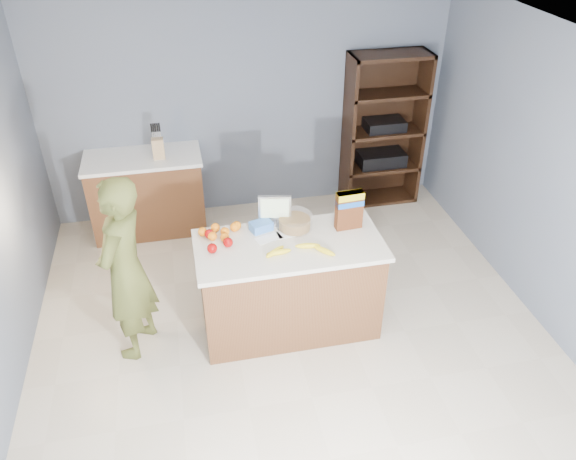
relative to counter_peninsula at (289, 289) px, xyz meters
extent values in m
cube|color=beige|center=(0.00, -0.30, -0.42)|extent=(4.50, 5.00, 0.02)
cube|color=slate|center=(0.00, 2.20, 0.83)|extent=(4.50, 0.02, 2.50)
cube|color=slate|center=(2.25, -0.30, 0.83)|extent=(0.02, 5.00, 2.50)
cube|color=white|center=(0.00, -0.30, 2.08)|extent=(4.50, 5.00, 0.02)
cube|color=brown|center=(0.00, 0.00, 0.01)|extent=(1.50, 0.70, 0.86)
cube|color=silver|center=(0.00, 0.00, 0.46)|extent=(1.56, 0.76, 0.04)
cube|color=black|center=(0.00, 0.00, -0.37)|extent=(1.46, 0.66, 0.10)
cube|color=brown|center=(-1.20, 1.90, 0.01)|extent=(1.20, 0.60, 0.86)
cube|color=white|center=(-1.20, 1.90, 0.46)|extent=(1.24, 0.62, 0.04)
cube|color=black|center=(1.55, 2.18, 0.48)|extent=(0.90, 0.04, 1.80)
cube|color=black|center=(1.12, 2.00, 0.48)|extent=(0.04, 0.40, 1.80)
cube|color=black|center=(1.98, 2.00, 0.48)|extent=(0.04, 0.40, 1.80)
cube|color=black|center=(1.55, 2.00, -0.40)|extent=(0.90, 0.40, 0.04)
cube|color=black|center=(1.55, 2.00, 0.03)|extent=(0.90, 0.40, 0.04)
cube|color=black|center=(1.55, 2.00, 0.48)|extent=(0.90, 0.40, 0.04)
cube|color=black|center=(1.55, 2.00, 0.93)|extent=(0.90, 0.40, 0.04)
cube|color=black|center=(1.55, 2.00, 1.36)|extent=(0.90, 0.40, 0.04)
cube|color=black|center=(1.55, 2.00, 0.13)|extent=(0.55, 0.32, 0.16)
cube|color=black|center=(1.55, 2.00, 0.56)|extent=(0.45, 0.30, 0.12)
imported|color=#505624|center=(-1.33, 0.02, 0.40)|extent=(0.59, 0.70, 1.64)
cube|color=tan|center=(-1.01, 1.83, 0.59)|extent=(0.12, 0.10, 0.22)
cylinder|color=black|center=(-1.05, 1.83, 0.75)|extent=(0.02, 0.02, 0.09)
cylinder|color=black|center=(-1.03, 1.83, 0.75)|extent=(0.02, 0.02, 0.09)
cylinder|color=black|center=(-1.01, 1.83, 0.75)|extent=(0.02, 0.02, 0.09)
cylinder|color=black|center=(-0.99, 1.83, 0.75)|extent=(0.02, 0.02, 0.09)
cylinder|color=black|center=(-0.97, 1.83, 0.75)|extent=(0.02, 0.02, 0.09)
cube|color=white|center=(-0.15, 0.11, 0.49)|extent=(0.24, 0.17, 0.00)
cube|color=white|center=(0.04, 0.14, 0.49)|extent=(0.23, 0.13, 0.00)
ellipsoid|color=yellow|center=(-0.14, -0.12, 0.51)|extent=(0.20, 0.16, 0.05)
ellipsoid|color=yellow|center=(-0.11, -0.14, 0.51)|extent=(0.21, 0.07, 0.05)
ellipsoid|color=yellow|center=(0.13, -0.10, 0.51)|extent=(0.21, 0.08, 0.05)
ellipsoid|color=yellow|center=(0.25, -0.19, 0.51)|extent=(0.17, 0.19, 0.05)
sphere|color=#960606|center=(-0.63, 0.21, 0.53)|extent=(0.08, 0.08, 0.08)
sphere|color=#960606|center=(-0.50, 0.06, 0.53)|extent=(0.08, 0.08, 0.08)
sphere|color=#960606|center=(-0.63, 0.00, 0.53)|extent=(0.08, 0.08, 0.08)
sphere|color=orange|center=(-0.61, 0.18, 0.52)|extent=(0.08, 0.08, 0.08)
sphere|color=orange|center=(-0.58, 0.30, 0.52)|extent=(0.08, 0.08, 0.08)
sphere|color=orange|center=(-0.51, 0.14, 0.52)|extent=(0.08, 0.08, 0.08)
sphere|color=orange|center=(-0.42, 0.28, 0.52)|extent=(0.08, 0.08, 0.08)
sphere|color=orange|center=(-0.69, 0.26, 0.52)|extent=(0.08, 0.08, 0.08)
sphere|color=orange|center=(-0.50, 0.22, 0.52)|extent=(0.08, 0.08, 0.08)
sphere|color=orange|center=(-0.40, 0.30, 0.52)|extent=(0.08, 0.08, 0.08)
cube|color=blue|center=(-0.19, 0.24, 0.52)|extent=(0.21, 0.17, 0.08)
cylinder|color=#267219|center=(0.09, 0.22, 0.53)|extent=(0.27, 0.27, 0.09)
cylinder|color=white|center=(0.09, 0.22, 0.55)|extent=(0.30, 0.30, 0.13)
cylinder|color=silver|center=(-0.06, 0.31, 0.49)|extent=(0.12, 0.12, 0.01)
cylinder|color=silver|center=(-0.06, 0.31, 0.52)|extent=(0.02, 0.02, 0.05)
cube|color=silver|center=(-0.06, 0.31, 0.66)|extent=(0.28, 0.09, 0.22)
cube|color=yellow|center=(-0.06, 0.29, 0.66)|extent=(0.24, 0.05, 0.18)
cube|color=#592B14|center=(0.54, 0.13, 0.66)|extent=(0.23, 0.10, 0.34)
cube|color=yellow|center=(0.54, 0.13, 0.80)|extent=(0.23, 0.10, 0.06)
cube|color=blue|center=(0.54, 0.13, 0.73)|extent=(0.23, 0.10, 0.05)
camera|label=1|loc=(-0.79, -3.70, 3.13)|focal=35.00mm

